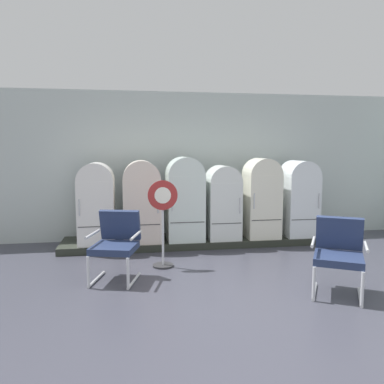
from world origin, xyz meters
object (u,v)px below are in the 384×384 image
object	(u,v)px
refrigerator_0	(96,201)
sign_stand	(163,226)
refrigerator_3	(223,200)
armchair_right	(339,251)
refrigerator_2	(185,196)
refrigerator_5	(299,196)
refrigerator_4	(262,196)
refrigerator_1	(142,199)
armchair_left	(116,241)

from	to	relation	value
refrigerator_0	sign_stand	world-z (taller)	refrigerator_0
refrigerator_3	armchair_right	distance (m)	2.74
refrigerator_3	refrigerator_0	bearing A→B (deg)	179.37
refrigerator_2	refrigerator_5	distance (m)	2.23
refrigerator_4	armchair_right	xyz separation A→B (m)	(0.09, -2.58, -0.38)
refrigerator_5	refrigerator_0	bearing A→B (deg)	-179.82
armchair_right	refrigerator_3	bearing A→B (deg)	108.04
refrigerator_5	armchair_right	distance (m)	2.73
refrigerator_3	armchair_right	xyz separation A→B (m)	(0.84, -2.59, -0.31)
refrigerator_3	refrigerator_5	bearing A→B (deg)	1.40
refrigerator_2	armchair_right	world-z (taller)	refrigerator_2
refrigerator_2	armchair_right	bearing A→B (deg)	-59.27
refrigerator_3	sign_stand	world-z (taller)	refrigerator_3
sign_stand	refrigerator_1	bearing A→B (deg)	103.21
refrigerator_5	sign_stand	distance (m)	3.00
refrigerator_0	refrigerator_2	bearing A→B (deg)	0.13
sign_stand	armchair_right	bearing A→B (deg)	-34.49
refrigerator_1	refrigerator_0	bearing A→B (deg)	179.82
refrigerator_3	armchair_left	distance (m)	2.52
refrigerator_2	refrigerator_5	xyz separation A→B (m)	(2.23, 0.01, -0.04)
armchair_left	sign_stand	bearing A→B (deg)	33.51
armchair_right	refrigerator_0	bearing A→B (deg)	140.25
refrigerator_0	refrigerator_2	size ratio (longest dim) A/B	0.94
refrigerator_0	refrigerator_2	xyz separation A→B (m)	(1.59, 0.00, 0.05)
refrigerator_2	sign_stand	distance (m)	1.34
refrigerator_0	sign_stand	xyz separation A→B (m)	(1.08, -1.20, -0.24)
refrigerator_3	refrigerator_4	bearing A→B (deg)	-0.70
refrigerator_1	refrigerator_5	bearing A→B (deg)	0.27
refrigerator_4	refrigerator_5	size ratio (longest dim) A/B	1.03
refrigerator_2	refrigerator_3	size ratio (longest dim) A/B	1.12
sign_stand	refrigerator_4	bearing A→B (deg)	30.46
refrigerator_4	armchair_left	distance (m)	3.13
refrigerator_1	refrigerator_4	xyz separation A→B (m)	(2.25, -0.03, 0.02)
refrigerator_2	sign_stand	size ratio (longest dim) A/B	1.15
refrigerator_4	armchair_left	bearing A→B (deg)	-148.73
refrigerator_0	refrigerator_1	world-z (taller)	refrigerator_1
refrigerator_0	armchair_right	size ratio (longest dim) A/B	1.52
armchair_right	refrigerator_1	bearing A→B (deg)	131.92
refrigerator_5	sign_stand	bearing A→B (deg)	-156.21
refrigerator_0	refrigerator_5	xyz separation A→B (m)	(3.82, 0.01, 0.01)
refrigerator_5	refrigerator_1	bearing A→B (deg)	-179.73
refrigerator_3	sign_stand	bearing A→B (deg)	-136.24
refrigerator_1	refrigerator_2	size ratio (longest dim) A/B	0.96
armchair_left	refrigerator_5	bearing A→B (deg)	25.87
refrigerator_0	refrigerator_4	world-z (taller)	refrigerator_4
refrigerator_1	armchair_right	xyz separation A→B (m)	(2.35, -2.61, -0.36)
refrigerator_0	armchair_left	distance (m)	1.73
refrigerator_1	refrigerator_3	xyz separation A→B (m)	(1.50, -0.02, -0.05)
armchair_right	sign_stand	xyz separation A→B (m)	(-2.07, 1.42, 0.10)
armchair_right	refrigerator_5	bearing A→B (deg)	75.62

